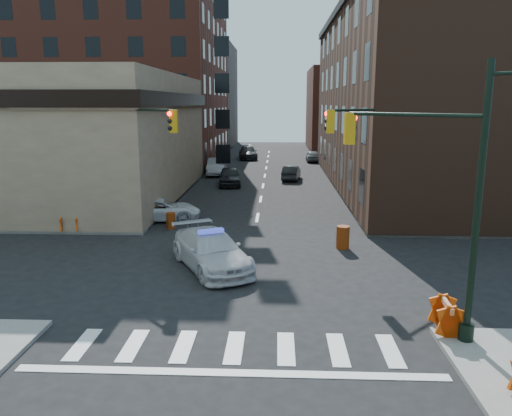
# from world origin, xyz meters

# --- Properties ---
(ground) EXTENTS (140.00, 140.00, 0.00)m
(ground) POSITION_xyz_m (0.00, 0.00, 0.00)
(ground) COLOR black
(ground) RESTS_ON ground
(sidewalk_nw) EXTENTS (34.00, 54.50, 0.15)m
(sidewalk_nw) POSITION_xyz_m (-23.00, 32.75, 0.07)
(sidewalk_nw) COLOR gray
(sidewalk_nw) RESTS_ON ground
(sidewalk_ne) EXTENTS (34.00, 54.50, 0.15)m
(sidewalk_ne) POSITION_xyz_m (23.00, 32.75, 0.07)
(sidewalk_ne) COLOR gray
(sidewalk_ne) RESTS_ON ground
(bank_building) EXTENTS (22.00, 22.00, 9.00)m
(bank_building) POSITION_xyz_m (-17.00, 16.50, 4.50)
(bank_building) COLOR tan
(bank_building) RESTS_ON ground
(apartment_block) EXTENTS (25.00, 25.00, 24.00)m
(apartment_block) POSITION_xyz_m (-18.50, 40.00, 12.00)
(apartment_block) COLOR maroon
(apartment_block) RESTS_ON ground
(commercial_row_ne) EXTENTS (14.00, 34.00, 14.00)m
(commercial_row_ne) POSITION_xyz_m (13.00, 22.50, 7.00)
(commercial_row_ne) COLOR #46291C
(commercial_row_ne) RESTS_ON ground
(filler_nw) EXTENTS (20.00, 18.00, 16.00)m
(filler_nw) POSITION_xyz_m (-16.00, 62.00, 8.00)
(filler_nw) COLOR brown
(filler_nw) RESTS_ON ground
(filler_ne) EXTENTS (16.00, 16.00, 12.00)m
(filler_ne) POSITION_xyz_m (14.00, 58.00, 6.00)
(filler_ne) COLOR maroon
(filler_ne) RESTS_ON ground
(signal_pole_se) EXTENTS (5.40, 5.27, 8.00)m
(signal_pole_se) POSITION_xyz_m (6.04, -5.52, 4.61)
(signal_pole_se) COLOR black
(signal_pole_se) RESTS_ON sidewalk_se
(signal_pole_nw) EXTENTS (3.58, 3.67, 8.00)m
(signal_pole_nw) POSITION_xyz_m (-5.85, 5.34, 4.34)
(signal_pole_nw) COLOR black
(signal_pole_nw) RESTS_ON sidewalk_nw
(signal_pole_ne) EXTENTS (3.67, 3.58, 8.00)m
(signal_pole_ne) POSITION_xyz_m (5.84, 5.35, 4.34)
(signal_pole_ne) COLOR black
(signal_pole_ne) RESTS_ON sidewalk_ne
(tree_ne_near) EXTENTS (3.00, 3.00, 4.85)m
(tree_ne_near) POSITION_xyz_m (7.50, 26.00, 3.49)
(tree_ne_near) COLOR black
(tree_ne_near) RESTS_ON sidewalk_ne
(tree_ne_far) EXTENTS (3.00, 3.00, 4.85)m
(tree_ne_far) POSITION_xyz_m (7.50, 34.00, 3.49)
(tree_ne_far) COLOR black
(tree_ne_far) RESTS_ON sidewalk_ne
(police_car) EXTENTS (4.56, 5.95, 1.61)m
(police_car) POSITION_xyz_m (-1.60, 0.26, 0.80)
(police_car) COLOR silver
(police_car) RESTS_ON ground
(pickup) EXTENTS (5.08, 3.07, 1.32)m
(pickup) POSITION_xyz_m (-5.80, 9.01, 0.66)
(pickup) COLOR white
(pickup) RESTS_ON ground
(parked_car_wnear) EXTENTS (2.31, 4.72, 1.55)m
(parked_car_wnear) POSITION_xyz_m (-2.89, 22.16, 0.77)
(parked_car_wnear) COLOR black
(parked_car_wnear) RESTS_ON ground
(parked_car_wfar) EXTENTS (1.94, 4.98, 1.61)m
(parked_car_wfar) POSITION_xyz_m (-4.76, 28.53, 0.81)
(parked_car_wfar) COLOR #9C9EA5
(parked_car_wfar) RESTS_ON ground
(parked_car_wdeep) EXTENTS (2.76, 5.65, 1.58)m
(parked_car_wdeep) POSITION_xyz_m (-2.50, 42.81, 0.79)
(parked_car_wdeep) COLOR black
(parked_car_wdeep) RESTS_ON ground
(parked_car_enear) EXTENTS (1.91, 4.12, 1.31)m
(parked_car_enear) POSITION_xyz_m (2.50, 25.51, 0.65)
(parked_car_enear) COLOR black
(parked_car_enear) RESTS_ON ground
(parked_car_efar) EXTENTS (1.61, 3.94, 1.34)m
(parked_car_efar) POSITION_xyz_m (5.50, 40.32, 0.67)
(parked_car_efar) COLOR gray
(parked_car_efar) RESTS_ON ground
(pedestrian_a) EXTENTS (0.73, 0.60, 1.74)m
(pedestrian_a) POSITION_xyz_m (-6.50, 7.29, 1.02)
(pedestrian_a) COLOR black
(pedestrian_a) RESTS_ON sidewalk_nw
(pedestrian_b) EXTENTS (1.05, 0.90, 1.86)m
(pedestrian_b) POSITION_xyz_m (-8.22, 7.13, 1.08)
(pedestrian_b) COLOR black
(pedestrian_b) RESTS_ON sidewalk_nw
(pedestrian_c) EXTENTS (1.11, 0.73, 1.75)m
(pedestrian_c) POSITION_xyz_m (-9.67, 7.87, 1.03)
(pedestrian_c) COLOR #1E232D
(pedestrian_c) RESTS_ON sidewalk_nw
(barrel_road) EXTENTS (0.64, 0.64, 1.12)m
(barrel_road) POSITION_xyz_m (4.44, 3.51, 0.56)
(barrel_road) COLOR #CD5909
(barrel_road) RESTS_ON ground
(barrel_bank) EXTENTS (0.64, 0.64, 0.91)m
(barrel_bank) POSITION_xyz_m (-4.80, 7.07, 0.46)
(barrel_bank) COLOR #C46409
(barrel_bank) RESTS_ON ground
(barricade_se_a) EXTENTS (0.71, 1.30, 0.95)m
(barricade_se_a) POSITION_xyz_m (6.40, -5.70, 0.62)
(barricade_se_a) COLOR red
(barricade_se_a) RESTS_ON sidewalk_se
(barricade_nw_a) EXTENTS (1.26, 0.72, 0.91)m
(barricade_nw_a) POSITION_xyz_m (-6.87, 6.44, 0.60)
(barricade_nw_a) COLOR #F0610B
(barricade_nw_a) RESTS_ON sidewalk_nw
(barricade_nw_b) EXTENTS (1.17, 0.68, 0.84)m
(barricade_nw_b) POSITION_xyz_m (-10.01, 5.70, 0.57)
(barricade_nw_b) COLOR orange
(barricade_nw_b) RESTS_ON sidewalk_nw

